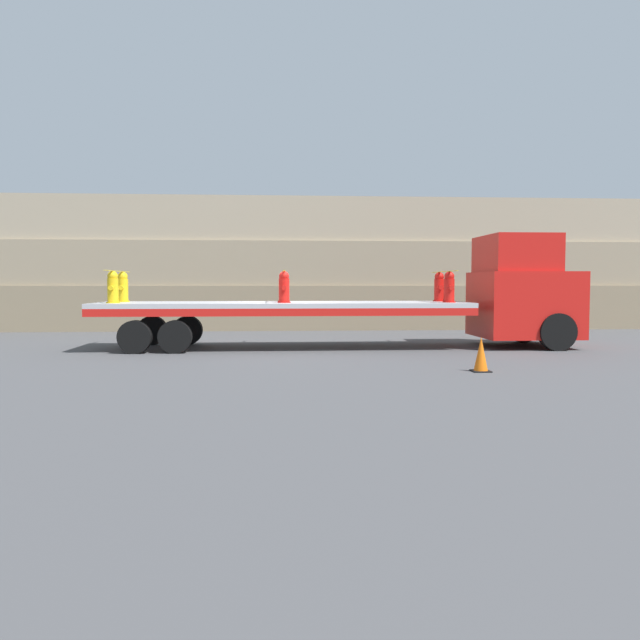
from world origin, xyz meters
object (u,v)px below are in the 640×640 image
(truck_cab, at_px, (525,292))
(fire_hydrant_red_far_2, at_px, (439,287))
(fire_hydrant_yellow_near_0, at_px, (113,288))
(traffic_cone, at_px, (481,355))
(fire_hydrant_red_near_1, at_px, (284,288))
(fire_hydrant_red_far_1, at_px, (284,287))
(fire_hydrant_red_near_2, at_px, (449,287))
(fire_hydrant_yellow_far_0, at_px, (123,287))
(flatbed_trailer, at_px, (260,311))

(truck_cab, height_order, fire_hydrant_red_far_2, truck_cab)
(fire_hydrant_yellow_near_0, bearing_deg, traffic_cone, -27.54)
(fire_hydrant_red_near_1, bearing_deg, fire_hydrant_red_far_1, 90.00)
(truck_cab, height_order, traffic_cone, truck_cab)
(truck_cab, relative_size, fire_hydrant_red_near_2, 3.71)
(truck_cab, bearing_deg, fire_hydrant_yellow_far_0, 177.32)
(truck_cab, height_order, fire_hydrant_yellow_near_0, truck_cab)
(fire_hydrant_red_near_2, bearing_deg, flatbed_trailer, 174.12)
(fire_hydrant_red_near_2, distance_m, fire_hydrant_red_far_2, 1.06)
(flatbed_trailer, height_order, fire_hydrant_yellow_far_0, fire_hydrant_yellow_far_0)
(fire_hydrant_yellow_far_0, height_order, fire_hydrant_red_far_1, same)
(fire_hydrant_yellow_far_0, xyz_separation_m, fire_hydrant_red_near_1, (4.50, -1.06, 0.00))
(truck_cab, xyz_separation_m, fire_hydrant_yellow_far_0, (-11.34, 0.53, 0.14))
(flatbed_trailer, bearing_deg, traffic_cone, -46.96)
(traffic_cone, bearing_deg, truck_cab, 59.51)
(truck_cab, distance_m, fire_hydrant_red_near_2, 2.41)
(fire_hydrant_yellow_far_0, bearing_deg, fire_hydrant_red_far_2, 0.00)
(fire_hydrant_red_near_1, bearing_deg, truck_cab, 4.44)
(fire_hydrant_yellow_far_0, xyz_separation_m, fire_hydrant_red_far_2, (8.99, 0.00, 0.00))
(truck_cab, distance_m, flatbed_trailer, 7.52)
(fire_hydrant_red_far_1, bearing_deg, fire_hydrant_yellow_near_0, -166.70)
(fire_hydrant_red_near_2, xyz_separation_m, traffic_cone, (-0.55, -4.40, -1.33))
(truck_cab, distance_m, fire_hydrant_red_far_1, 6.87)
(fire_hydrant_yellow_near_0, bearing_deg, fire_hydrant_red_far_2, 6.74)
(flatbed_trailer, height_order, fire_hydrant_red_near_1, fire_hydrant_red_near_1)
(flatbed_trailer, distance_m, fire_hydrant_yellow_near_0, 3.92)
(flatbed_trailer, xyz_separation_m, traffic_cone, (4.60, -4.93, -0.69))
(flatbed_trailer, xyz_separation_m, fire_hydrant_yellow_near_0, (-3.83, -0.53, 0.64))
(fire_hydrant_yellow_near_0, distance_m, fire_hydrant_yellow_far_0, 1.06)
(traffic_cone, bearing_deg, fire_hydrant_yellow_near_0, 152.46)
(fire_hydrant_red_near_2, relative_size, traffic_cone, 1.19)
(truck_cab, xyz_separation_m, fire_hydrant_red_far_1, (-6.84, 0.53, 0.14))
(flatbed_trailer, height_order, fire_hydrant_yellow_near_0, fire_hydrant_yellow_near_0)
(fire_hydrant_red_near_2, bearing_deg, fire_hydrant_red_far_2, 90.00)
(fire_hydrant_red_near_1, height_order, fire_hydrant_red_far_1, same)
(fire_hydrant_yellow_near_0, relative_size, fire_hydrant_red_far_1, 1.00)
(fire_hydrant_red_near_2, xyz_separation_m, fire_hydrant_red_far_2, (0.00, 1.06, 0.00))
(truck_cab, xyz_separation_m, flatbed_trailer, (-7.51, 0.00, -0.50))
(fire_hydrant_yellow_near_0, xyz_separation_m, fire_hydrant_red_near_1, (4.50, 0.00, 0.00))
(traffic_cone, bearing_deg, fire_hydrant_yellow_far_0, 147.08)
(fire_hydrant_yellow_far_0, bearing_deg, fire_hydrant_yellow_near_0, -90.00)
(fire_hydrant_red_far_1, bearing_deg, fire_hydrant_red_near_2, -13.30)
(truck_cab, bearing_deg, fire_hydrant_red_far_1, 175.56)
(fire_hydrant_red_near_1, bearing_deg, fire_hydrant_yellow_near_0, 180.00)
(truck_cab, distance_m, traffic_cone, 5.85)
(flatbed_trailer, distance_m, traffic_cone, 6.78)
(flatbed_trailer, xyz_separation_m, fire_hydrant_yellow_far_0, (-3.83, 0.53, 0.64))
(fire_hydrant_yellow_far_0, distance_m, fire_hydrant_red_far_2, 8.99)
(flatbed_trailer, relative_size, fire_hydrant_red_far_2, 12.06)
(fire_hydrant_red_far_1, xyz_separation_m, fire_hydrant_red_far_2, (4.50, 0.00, 0.00))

